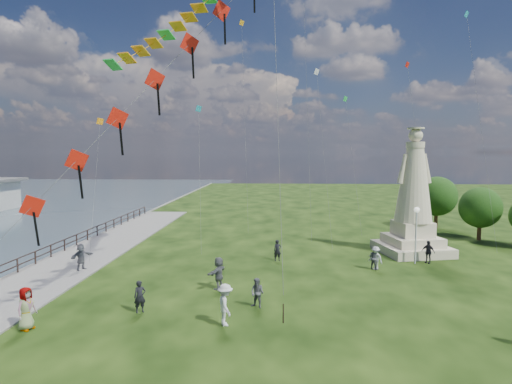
# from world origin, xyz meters

# --- Properties ---
(waterfront) EXTENTS (200.00, 200.00, 1.51)m
(waterfront) POSITION_xyz_m (-15.24, 8.99, -0.06)
(waterfront) COLOR #34464E
(waterfront) RESTS_ON ground
(statue) EXTENTS (5.58, 5.58, 9.56)m
(statue) POSITION_xyz_m (10.52, 17.07, 3.61)
(statue) COLOR beige
(statue) RESTS_ON ground
(lamppost) EXTENTS (0.37, 0.37, 3.96)m
(lamppost) POSITION_xyz_m (9.78, 13.91, 2.86)
(lamppost) COLOR silver
(lamppost) RESTS_ON ground
(tree_row) EXTENTS (7.80, 12.56, 5.27)m
(tree_row) POSITION_xyz_m (17.83, 24.49, 2.98)
(tree_row) COLOR #382314
(tree_row) RESTS_ON ground
(person_0) EXTENTS (0.68, 0.61, 1.56)m
(person_0) POSITION_xyz_m (-6.40, 3.95, 0.78)
(person_0) COLOR black
(person_0) RESTS_ON ground
(person_1) EXTENTS (0.85, 0.74, 1.49)m
(person_1) POSITION_xyz_m (-0.77, 4.89, 0.74)
(person_1) COLOR #595960
(person_1) RESTS_ON ground
(person_2) EXTENTS (1.01, 1.35, 1.87)m
(person_2) POSITION_xyz_m (-2.09, 2.64, 0.94)
(person_2) COLOR silver
(person_2) RESTS_ON ground
(person_5) EXTENTS (1.40, 1.73, 1.73)m
(person_5) POSITION_xyz_m (-12.54, 10.82, 0.86)
(person_5) COLOR #595960
(person_5) RESTS_ON ground
(person_6) EXTENTS (0.62, 0.48, 1.51)m
(person_6) POSITION_xyz_m (0.21, 14.18, 0.75)
(person_6) COLOR black
(person_6) RESTS_ON ground
(person_7) EXTENTS (0.86, 0.84, 1.53)m
(person_7) POSITION_xyz_m (6.60, 12.35, 0.76)
(person_7) COLOR #595960
(person_7) RESTS_ON ground
(person_8) EXTENTS (1.06, 1.08, 1.54)m
(person_8) POSITION_xyz_m (6.68, 12.20, 0.77)
(person_8) COLOR silver
(person_8) RESTS_ON ground
(person_9) EXTENTS (1.00, 0.98, 1.58)m
(person_9) POSITION_xyz_m (10.72, 14.12, 0.79)
(person_9) COLOR black
(person_9) RESTS_ON ground
(person_10) EXTENTS (0.80, 1.04, 1.89)m
(person_10) POSITION_xyz_m (-10.69, 1.71, 0.95)
(person_10) COLOR #595960
(person_10) RESTS_ON ground
(person_11) EXTENTS (1.32, 1.84, 1.82)m
(person_11) POSITION_xyz_m (-3.11, 7.76, 0.91)
(person_11) COLOR #595960
(person_11) RESTS_ON ground
(red_kite_train) EXTENTS (12.70, 9.35, 17.41)m
(red_kite_train) POSITION_xyz_m (-5.80, 4.63, 10.83)
(red_kite_train) COLOR black
(red_kite_train) RESTS_ON ground
(small_kites) EXTENTS (31.08, 16.88, 31.19)m
(small_kites) POSITION_xyz_m (2.70, 23.29, 14.01)
(small_kites) COLOR teal
(small_kites) RESTS_ON ground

